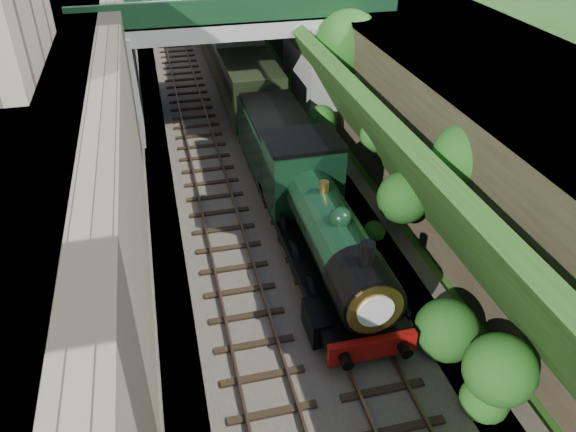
{
  "coord_description": "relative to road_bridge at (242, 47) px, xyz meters",
  "views": [
    {
      "loc": [
        -3.95,
        -6.37,
        13.1
      ],
      "look_at": [
        0.0,
        9.65,
        2.31
      ],
      "focal_mm": 35.0,
      "sensor_mm": 36.0,
      "label": 1
    }
  ],
  "objects": [
    {
      "name": "track_left",
      "position": [
        -2.94,
        -4.0,
        -3.83
      ],
      "size": [
        2.5,
        90.0,
        0.2
      ],
      "color": "black",
      "rests_on": "trackbed"
    },
    {
      "name": "tree",
      "position": [
        4.97,
        -3.41,
        0.57
      ],
      "size": [
        3.6,
        3.8,
        6.6
      ],
      "color": "black",
      "rests_on": "ground"
    },
    {
      "name": "retaining_wall",
      "position": [
        -6.44,
        -4.0,
        -0.58
      ],
      "size": [
        1.0,
        90.0,
        7.0
      ],
      "primitive_type": "cube",
      "color": "#756B56",
      "rests_on": "ground"
    },
    {
      "name": "locomotive",
      "position": [
        0.26,
        -14.79,
        -2.18
      ],
      "size": [
        3.1,
        10.22,
        3.83
      ],
      "color": "black",
      "rests_on": "trackbed"
    },
    {
      "name": "embankment_slope",
      "position": [
        3.95,
        -4.14,
        -1.48
      ],
      "size": [
        4.53,
        90.0,
        6.36
      ],
      "color": "#1E4714",
      "rests_on": "ground"
    },
    {
      "name": "trackbed",
      "position": [
        -0.94,
        -4.0,
        -3.98
      ],
      "size": [
        10.0,
        90.0,
        0.2
      ],
      "primitive_type": "cube",
      "color": "#473F38",
      "rests_on": "ground"
    },
    {
      "name": "street_plateau_right",
      "position": [
        8.56,
        -4.0,
        -0.95
      ],
      "size": [
        8.0,
        90.0,
        6.25
      ],
      "primitive_type": "cube",
      "color": "#262628",
      "rests_on": "ground"
    },
    {
      "name": "street_plateau_left",
      "position": [
        -9.94,
        -4.0,
        -0.58
      ],
      "size": [
        6.0,
        90.0,
        7.0
      ],
      "primitive_type": "cube",
      "color": "#262628",
      "rests_on": "ground"
    },
    {
      "name": "tender",
      "position": [
        0.26,
        -7.42,
        -2.46
      ],
      "size": [
        2.7,
        6.0,
        3.05
      ],
      "color": "black",
      "rests_on": "trackbed"
    },
    {
      "name": "track_right",
      "position": [
        0.26,
        -4.0,
        -3.83
      ],
      "size": [
        2.5,
        90.0,
        0.2
      ],
      "color": "black",
      "rests_on": "trackbed"
    },
    {
      "name": "road_bridge",
      "position": [
        0.0,
        0.0,
        0.0
      ],
      "size": [
        16.0,
        6.4,
        7.25
      ],
      "color": "gray",
      "rests_on": "ground"
    },
    {
      "name": "coach_front",
      "position": [
        0.26,
        5.18,
        -2.03
      ],
      "size": [
        2.9,
        18.0,
        3.7
      ],
      "color": "black",
      "rests_on": "trackbed"
    }
  ]
}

